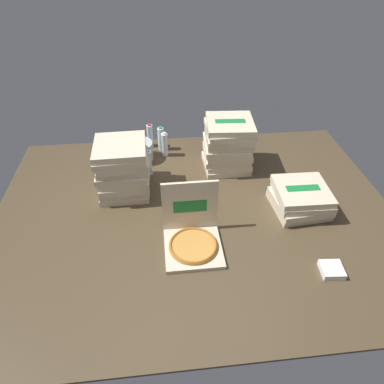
{
  "coord_description": "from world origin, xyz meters",
  "views": [
    {
      "loc": [
        -0.24,
        -2.0,
        1.85
      ],
      "look_at": [
        -0.02,
        0.1,
        0.14
      ],
      "focal_mm": 31.91,
      "sensor_mm": 36.0,
      "label": 1
    }
  ],
  "objects_px": {
    "water_bottle_1": "(161,139)",
    "ice_bucket": "(139,151)",
    "water_bottle_3": "(117,156)",
    "water_bottle_5": "(150,136)",
    "pizza_stack_right_mid": "(301,199)",
    "water_bottle_2": "(165,145)",
    "water_bottle_6": "(120,151)",
    "water_bottle_0": "(118,161)",
    "napkin_pile": "(332,270)",
    "open_pizza_box": "(192,234)",
    "pizza_stack_left_near": "(228,144)",
    "water_bottle_4": "(148,163)",
    "pizza_stack_left_far": "(123,169)"
  },
  "relations": [
    {
      "from": "pizza_stack_left_far",
      "to": "napkin_pile",
      "type": "distance_m",
      "value": 1.74
    },
    {
      "from": "ice_bucket",
      "to": "pizza_stack_left_near",
      "type": "bearing_deg",
      "value": -14.51
    },
    {
      "from": "water_bottle_3",
      "to": "water_bottle_6",
      "type": "bearing_deg",
      "value": 76.84
    },
    {
      "from": "pizza_stack_right_mid",
      "to": "pizza_stack_left_near",
      "type": "bearing_deg",
      "value": 125.21
    },
    {
      "from": "water_bottle_1",
      "to": "water_bottle_5",
      "type": "bearing_deg",
      "value": 146.29
    },
    {
      "from": "water_bottle_1",
      "to": "ice_bucket",
      "type": "bearing_deg",
      "value": -144.61
    },
    {
      "from": "water_bottle_0",
      "to": "napkin_pile",
      "type": "relative_size",
      "value": 1.73
    },
    {
      "from": "water_bottle_3",
      "to": "pizza_stack_left_far",
      "type": "bearing_deg",
      "value": -76.78
    },
    {
      "from": "water_bottle_1",
      "to": "water_bottle_3",
      "type": "bearing_deg",
      "value": -146.69
    },
    {
      "from": "water_bottle_2",
      "to": "water_bottle_4",
      "type": "relative_size",
      "value": 1.0
    },
    {
      "from": "ice_bucket",
      "to": "water_bottle_3",
      "type": "height_order",
      "value": "water_bottle_3"
    },
    {
      "from": "ice_bucket",
      "to": "water_bottle_4",
      "type": "distance_m",
      "value": 0.28
    },
    {
      "from": "pizza_stack_left_near",
      "to": "water_bottle_6",
      "type": "height_order",
      "value": "pizza_stack_left_near"
    },
    {
      "from": "water_bottle_2",
      "to": "water_bottle_6",
      "type": "distance_m",
      "value": 0.44
    },
    {
      "from": "pizza_stack_right_mid",
      "to": "water_bottle_5",
      "type": "xyz_separation_m",
      "value": [
        -1.18,
        1.1,
        0.02
      ]
    },
    {
      "from": "napkin_pile",
      "to": "water_bottle_0",
      "type": "bearing_deg",
      "value": 138.14
    },
    {
      "from": "pizza_stack_left_near",
      "to": "napkin_pile",
      "type": "height_order",
      "value": "pizza_stack_left_near"
    },
    {
      "from": "water_bottle_1",
      "to": "water_bottle_0",
      "type": "bearing_deg",
      "value": -138.27
    },
    {
      "from": "pizza_stack_left_near",
      "to": "water_bottle_1",
      "type": "height_order",
      "value": "pizza_stack_left_near"
    },
    {
      "from": "pizza_stack_left_far",
      "to": "water_bottle_1",
      "type": "distance_m",
      "value": 0.74
    },
    {
      "from": "pizza_stack_left_far",
      "to": "ice_bucket",
      "type": "height_order",
      "value": "pizza_stack_left_far"
    },
    {
      "from": "water_bottle_0",
      "to": "water_bottle_6",
      "type": "bearing_deg",
      "value": 89.39
    },
    {
      "from": "water_bottle_4",
      "to": "water_bottle_6",
      "type": "bearing_deg",
      "value": 141.15
    },
    {
      "from": "water_bottle_1",
      "to": "napkin_pile",
      "type": "bearing_deg",
      "value": -57.45
    },
    {
      "from": "water_bottle_0",
      "to": "water_bottle_3",
      "type": "distance_m",
      "value": 0.08
    },
    {
      "from": "water_bottle_1",
      "to": "water_bottle_5",
      "type": "relative_size",
      "value": 1.0
    },
    {
      "from": "ice_bucket",
      "to": "water_bottle_5",
      "type": "relative_size",
      "value": 1.05
    },
    {
      "from": "water_bottle_1",
      "to": "water_bottle_6",
      "type": "bearing_deg",
      "value": -153.66
    },
    {
      "from": "water_bottle_2",
      "to": "open_pizza_box",
      "type": "bearing_deg",
      "value": -83.31
    },
    {
      "from": "pizza_stack_left_near",
      "to": "water_bottle_5",
      "type": "height_order",
      "value": "pizza_stack_left_near"
    },
    {
      "from": "pizza_stack_right_mid",
      "to": "napkin_pile",
      "type": "height_order",
      "value": "pizza_stack_right_mid"
    },
    {
      "from": "water_bottle_1",
      "to": "water_bottle_4",
      "type": "distance_m",
      "value": 0.43
    },
    {
      "from": "water_bottle_3",
      "to": "water_bottle_5",
      "type": "distance_m",
      "value": 0.46
    },
    {
      "from": "pizza_stack_left_far",
      "to": "water_bottle_6",
      "type": "relative_size",
      "value": 1.86
    },
    {
      "from": "water_bottle_0",
      "to": "water_bottle_4",
      "type": "relative_size",
      "value": 1.0
    },
    {
      "from": "pizza_stack_right_mid",
      "to": "ice_bucket",
      "type": "xyz_separation_m",
      "value": [
        -1.29,
        0.88,
        -0.02
      ]
    },
    {
      "from": "pizza_stack_left_near",
      "to": "ice_bucket",
      "type": "distance_m",
      "value": 0.86
    },
    {
      "from": "water_bottle_5",
      "to": "pizza_stack_left_far",
      "type": "bearing_deg",
      "value": -106.98
    },
    {
      "from": "pizza_stack_left_far",
      "to": "open_pizza_box",
      "type": "bearing_deg",
      "value": -52.9
    },
    {
      "from": "water_bottle_3",
      "to": "water_bottle_5",
      "type": "height_order",
      "value": "same"
    },
    {
      "from": "water_bottle_2",
      "to": "napkin_pile",
      "type": "height_order",
      "value": "water_bottle_2"
    },
    {
      "from": "open_pizza_box",
      "to": "pizza_stack_left_far",
      "type": "distance_m",
      "value": 0.84
    },
    {
      "from": "water_bottle_0",
      "to": "water_bottle_5",
      "type": "height_order",
      "value": "same"
    },
    {
      "from": "water_bottle_0",
      "to": "water_bottle_1",
      "type": "bearing_deg",
      "value": 41.73
    },
    {
      "from": "pizza_stack_left_far",
      "to": "water_bottle_0",
      "type": "relative_size",
      "value": 1.86
    },
    {
      "from": "water_bottle_2",
      "to": "water_bottle_5",
      "type": "bearing_deg",
      "value": 126.44
    },
    {
      "from": "pizza_stack_left_near",
      "to": "water_bottle_6",
      "type": "bearing_deg",
      "value": 170.51
    },
    {
      "from": "water_bottle_3",
      "to": "water_bottle_1",
      "type": "bearing_deg",
      "value": 33.31
    },
    {
      "from": "pizza_stack_right_mid",
      "to": "water_bottle_2",
      "type": "distance_m",
      "value": 1.38
    },
    {
      "from": "ice_bucket",
      "to": "water_bottle_1",
      "type": "bearing_deg",
      "value": 35.39
    }
  ]
}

